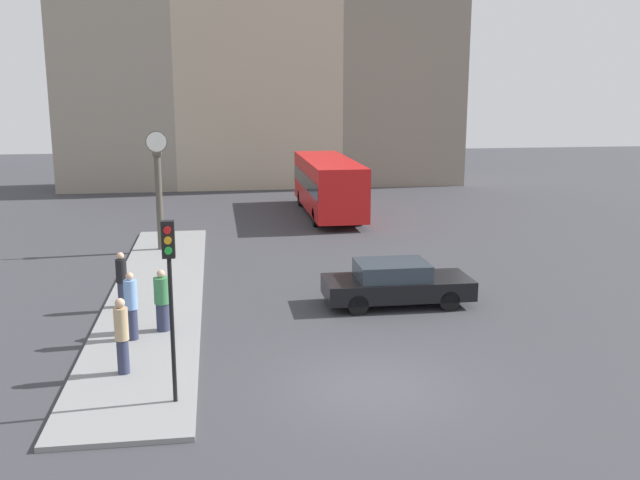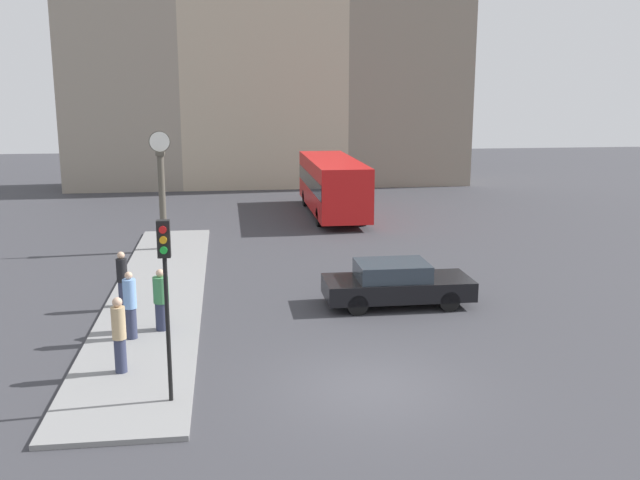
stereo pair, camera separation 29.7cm
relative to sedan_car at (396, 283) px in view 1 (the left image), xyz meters
The scene contains 11 objects.
ground_plane 6.33m from the sedan_car, 108.82° to the right, with size 120.00×120.00×0.00m, color #38383D.
sidewalk_corner 7.67m from the sedan_car, 164.53° to the left, with size 2.90×19.99×0.12m, color gray.
building_row 29.13m from the sedan_car, 93.25° to the left, with size 26.57×5.00×19.87m.
sedan_car is the anchor object (origin of this frame).
bus_distant 15.85m from the sedan_car, 88.59° to the left, with size 2.45×9.73×2.92m.
traffic_light_near 9.22m from the sedan_car, 135.19° to the right, with size 0.26×0.24×3.86m.
street_clock 11.49m from the sedan_car, 132.46° to the left, with size 0.84×0.34×4.76m.
pedestrian_green_hoodie 7.12m from the sedan_car, 165.88° to the right, with size 0.42×0.42×1.69m.
pedestrian_tan_coat 8.90m from the sedan_car, 148.77° to the right, with size 0.32×0.32×1.80m.
pedestrian_black_jacket 8.27m from the sedan_car, behind, with size 0.32×0.32×1.67m.
pedestrian_blue_stripe 8.00m from the sedan_car, 163.10° to the right, with size 0.34×0.34×1.80m.
Camera 1 is at (-3.34, -14.56, 6.59)m, focal length 40.00 mm.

